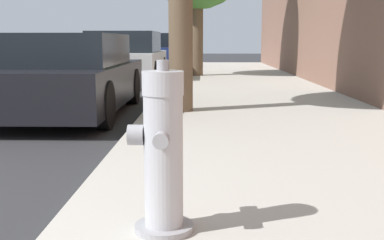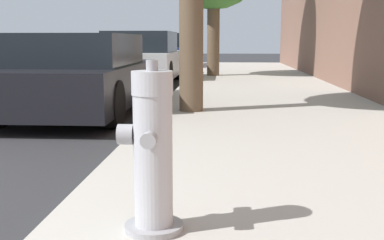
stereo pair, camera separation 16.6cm
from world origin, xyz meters
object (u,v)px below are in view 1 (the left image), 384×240
at_px(fire_hydrant, 163,155).
at_px(parked_car_mid, 126,59).
at_px(parked_car_near, 69,76).
at_px(parked_car_far, 151,52).

relative_size(fire_hydrant, parked_car_mid, 0.22).
relative_size(fire_hydrant, parked_car_near, 0.22).
bearing_deg(parked_car_far, fire_hydrant, -83.69).
height_order(fire_hydrant, parked_car_far, parked_car_far).
bearing_deg(parked_car_near, fire_hydrant, -69.31).
xyz_separation_m(parked_car_near, parked_car_far, (0.01, 11.91, 0.08)).
bearing_deg(fire_hydrant, parked_car_far, 96.31).
distance_m(fire_hydrant, parked_car_far, 16.97).
height_order(fire_hydrant, parked_car_near, parked_car_near).
relative_size(parked_car_near, parked_car_mid, 0.98).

